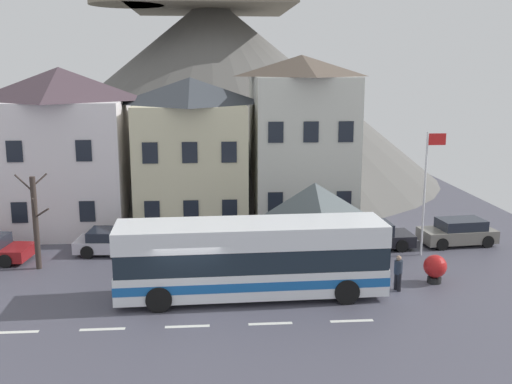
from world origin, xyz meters
name	(u,v)px	position (x,y,z in m)	size (l,w,h in m)	color
ground_plane	(189,307)	(0.00, 0.00, -0.03)	(40.00, 60.00, 0.07)	#4A4956
townhouse_00	(63,150)	(-7.22, 11.95, 4.57)	(6.89, 5.97, 9.14)	white
townhouse_01	(191,154)	(-0.11, 11.98, 4.29)	(6.12, 6.02, 8.58)	beige
townhouse_02	(301,141)	(6.23, 12.49, 4.91)	(5.57, 7.04, 9.81)	beige
hilltop_castle	(211,81)	(1.15, 28.64, 7.98)	(37.36, 37.36, 23.65)	#5E5C59
transit_bus	(251,259)	(2.50, 0.91, 1.55)	(10.83, 2.95, 3.08)	white
bus_shelter	(315,200)	(5.67, 4.43, 3.17)	(3.60, 3.60, 3.97)	#473D33
parked_car_00	(367,236)	(8.88, 7.06, 0.66)	(4.59, 2.07, 1.36)	black
parked_car_02	(458,232)	(13.83, 7.32, 0.66)	(3.98, 2.18, 1.35)	slate
parked_car_03	(119,241)	(-3.66, 7.21, 0.60)	(4.45, 2.29, 1.21)	silver
pedestrian_00	(398,271)	(8.62, 1.05, 0.83)	(0.35, 0.37, 1.52)	black
pedestrian_01	(351,256)	(7.10, 3.13, 0.86)	(0.32, 0.29, 1.60)	black
public_bench	(311,242)	(5.96, 6.74, 0.47)	(1.57, 0.48, 0.87)	brown
flagpole	(427,184)	(11.37, 5.68, 3.59)	(0.95, 0.10, 6.10)	silver
harbour_buoy	(435,267)	(10.49, 1.82, 0.69)	(0.99, 0.99, 1.24)	black
bare_tree_01	(36,221)	(-7.03, 5.09, 2.26)	(1.67, 1.26, 4.43)	#382D28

